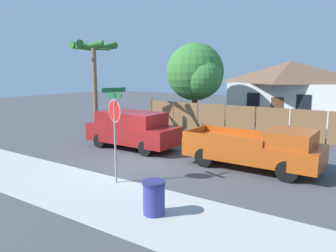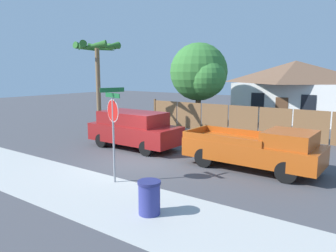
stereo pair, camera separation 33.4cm
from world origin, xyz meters
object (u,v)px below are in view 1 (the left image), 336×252
Objects in this scene: red_suv at (133,129)px; trash_bin at (154,198)px; orange_pickup at (257,148)px; stop_sign at (115,119)px; palm_tree at (94,55)px; house at (289,89)px; oak_tree at (197,73)px.

trash_bin is at bearing -44.90° from red_suv.
stop_sign is (-3.48, -4.34, 1.42)m from orange_pickup.
stop_sign is at bearing -55.34° from red_suv.
palm_tree is 6.11× the size of trash_bin.
house is 8.39m from oak_tree.
palm_tree reaches higher than red_suv.
palm_tree reaches higher than house.
trash_bin is (10.43, -7.77, -4.41)m from palm_tree.
oak_tree is 15.61m from trash_bin.
red_suv reaches higher than trash_bin.
trash_bin is at bearing -9.11° from stop_sign.
house reaches higher than stop_sign.
oak_tree is at bearing 115.30° from trash_bin.
palm_tree is 13.73m from trash_bin.
stop_sign is 3.55× the size of trash_bin.
red_suv is at bearing -83.33° from oak_tree.
palm_tree is at bearing 156.93° from red_suv.
orange_pickup is 1.61× the size of stop_sign.
stop_sign reaches higher than red_suv.
red_suv is 5.40m from stop_sign.
palm_tree is 1.72× the size of stop_sign.
palm_tree is at bearing 143.31° from trash_bin.
oak_tree is 1.22× the size of red_suv.
orange_pickup is at bearing 81.46° from trash_bin.
stop_sign is 3.44m from trash_bin.
oak_tree reaches higher than house.
house is at bearing 56.25° from palm_tree.
red_suv is at bearing -23.57° from palm_tree.
house reaches higher than red_suv.
oak_tree is 1.11× the size of orange_pickup.
house is 9.38× the size of trash_bin.
oak_tree is 11.36m from orange_pickup.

